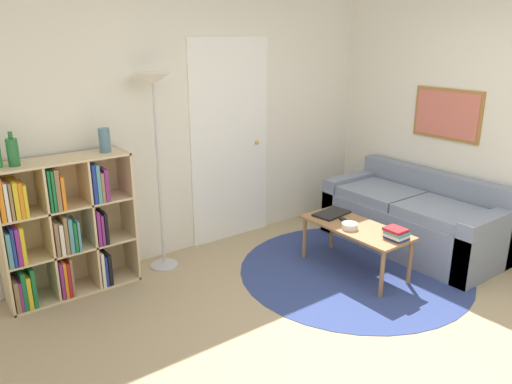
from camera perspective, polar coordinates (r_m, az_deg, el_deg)
name	(u,v)px	position (r m, az deg, el deg)	size (l,w,h in m)	color
ground_plane	(379,352)	(3.72, 13.90, -17.30)	(14.00, 14.00, 0.00)	tan
wall_back	(200,120)	(4.93, -6.44, 8.18)	(7.14, 0.11, 2.60)	silver
wall_right	(434,114)	(5.50, 19.63, 8.41)	(0.08, 5.33, 2.60)	silver
rug	(354,270)	(4.75, 11.10, -8.76)	(2.10, 2.10, 0.01)	navy
bookshelf	(61,229)	(4.38, -21.44, -3.92)	(1.05, 0.34, 1.15)	beige
floor_lamp	(154,104)	(4.39, -11.55, 9.87)	(0.32, 0.32, 1.78)	#B7B7BC
couch	(415,220)	(5.33, 17.73, -3.02)	(0.82, 1.75, 0.75)	gray
coffee_table	(356,231)	(4.61, 11.31, -4.39)	(0.45, 1.02, 0.44)	#996B42
laptop	(332,213)	(4.83, 8.64, -2.44)	(0.37, 0.26, 0.02)	black
bowl	(350,226)	(4.51, 10.66, -3.84)	(0.14, 0.14, 0.05)	silver
book_stack_on_table	(396,234)	(4.37, 15.72, -4.62)	(0.16, 0.19, 0.09)	navy
remote	(345,221)	(4.66, 10.13, -3.28)	(0.09, 0.16, 0.02)	black
bottle_middle	(13,152)	(4.10, -26.04, 4.15)	(0.08, 0.08, 0.26)	#236633
vase_on_shelf	(105,140)	(4.31, -16.92, 5.68)	(0.09, 0.09, 0.20)	slate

